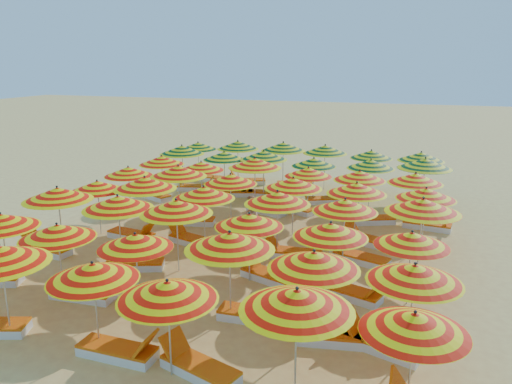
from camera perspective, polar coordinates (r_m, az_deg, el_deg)
ground at (r=17.50m, az=-0.52°, el=-5.47°), size 120.00×120.00×0.00m
umbrella_1 at (r=12.26m, az=-27.22°, el=-6.43°), size 2.20×2.20×2.24m
umbrella_2 at (r=11.06m, az=-18.15°, el=-8.68°), size 2.39×2.39×2.05m
umbrella_3 at (r=9.80m, az=-10.08°, el=-11.05°), size 2.10×2.10×2.08m
umbrella_4 at (r=9.07m, az=4.69°, el=-12.23°), size 2.26×2.26×2.22m
umbrella_5 at (r=9.15m, az=17.65°, el=-14.07°), size 2.19×2.19×2.00m
umbrella_6 at (r=15.15m, az=-27.12°, el=-2.97°), size 2.02×2.02×2.12m
umbrella_7 at (r=13.78m, az=-21.76°, el=-4.23°), size 2.42×2.42×2.07m
umbrella_8 at (r=12.69m, az=-13.63°, el=-5.49°), size 2.11×2.11×1.99m
umbrella_9 at (r=11.67m, az=-3.02°, el=-5.63°), size 2.59×2.59×2.27m
umbrella_10 at (r=10.92m, az=6.63°, el=-7.78°), size 2.60×2.60×2.15m
umbrella_11 at (r=10.83m, az=17.67°, el=-8.86°), size 2.57×2.57×2.10m
umbrella_12 at (r=16.81m, az=-21.73°, el=-0.22°), size 2.60×2.60×2.29m
umbrella_13 at (r=15.38m, az=-15.51°, el=-1.18°), size 2.72×2.72×2.24m
umbrella_14 at (r=14.54m, az=-9.11°, el=-1.71°), size 2.80×2.80×2.25m
umbrella_15 at (r=13.75m, az=-0.78°, el=-3.26°), size 2.12×2.12×2.04m
umbrella_16 at (r=13.03m, az=8.52°, el=-4.34°), size 2.16×2.16×2.08m
umbrella_17 at (r=13.06m, az=17.38°, el=-5.18°), size 2.03×2.03×1.99m
umbrella_18 at (r=18.47m, az=-17.69°, el=0.65°), size 2.34×2.34×2.01m
umbrella_19 at (r=17.43m, az=-12.59°, el=0.99°), size 2.22×2.22×2.28m
umbrella_20 at (r=16.25m, az=-6.00°, el=-0.10°), size 2.06×2.06×2.17m
umbrella_21 at (r=15.45m, az=2.47°, el=-0.69°), size 2.37×2.37×2.21m
umbrella_22 at (r=15.18m, az=10.14°, el=-1.54°), size 2.48×2.48×2.10m
umbrella_23 at (r=15.09m, az=18.54°, el=-1.50°), size 2.29×2.29×2.31m
umbrella_24 at (r=20.47m, az=-14.38°, el=2.28°), size 2.08×2.08×2.03m
umbrella_25 at (r=19.04m, az=-8.87°, el=2.36°), size 2.80×2.80×2.29m
umbrella_26 at (r=18.31m, az=-2.93°, el=1.47°), size 2.35×2.35×2.10m
umbrella_27 at (r=17.48m, az=4.28°, el=0.99°), size 2.36×2.36×2.16m
umbrella_28 at (r=17.09m, az=11.44°, el=0.39°), size 2.68×2.68×2.16m
umbrella_29 at (r=17.27m, az=18.86°, el=-0.19°), size 2.29×2.29×2.08m
umbrella_30 at (r=22.20m, az=-10.74°, el=3.58°), size 2.55×2.55×2.09m
umbrella_31 at (r=21.02m, az=-6.28°, el=2.96°), size 2.05×2.05×2.02m
umbrella_32 at (r=20.27m, az=-0.12°, el=3.33°), size 2.67×2.67×2.31m
umbrella_33 at (r=19.92m, az=6.00°, el=2.28°), size 2.43×2.43×2.01m
umbrella_34 at (r=19.26m, az=11.77°, el=1.84°), size 2.07×2.07×2.10m
umbrella_35 at (r=19.17m, az=17.76°, el=1.49°), size 2.54×2.54×2.14m
umbrella_36 at (r=23.87m, az=-8.46°, el=4.79°), size 2.81×2.81×2.24m
umbrella_37 at (r=23.02m, az=-3.67°, el=4.15°), size 2.36×2.36×2.07m
umbrella_38 at (r=22.27m, az=0.88°, el=4.22°), size 2.66×2.66×2.24m
umbrella_39 at (r=21.74m, az=6.63°, el=3.40°), size 2.08×2.08×2.05m
umbrella_40 at (r=21.43m, az=12.99°, el=3.12°), size 2.65×2.65×2.12m
umbrella_41 at (r=21.21m, az=18.77°, el=3.09°), size 2.76×2.76×2.32m
umbrella_42 at (r=25.96m, az=-6.63°, el=5.25°), size 2.51×2.51×2.04m
umbrella_43 at (r=25.04m, az=-2.09°, el=5.38°), size 2.73×2.73×2.23m
umbrella_44 at (r=24.31m, az=3.13°, el=5.20°), size 2.40×2.40×2.29m
umbrella_45 at (r=24.06m, az=7.91°, el=4.84°), size 2.76×2.76×2.22m
umbrella_46 at (r=23.85m, az=13.04°, el=4.21°), size 2.18×2.18×2.08m
umbrella_47 at (r=23.40m, az=18.35°, el=3.85°), size 2.56×2.56×2.18m
lounger_2 at (r=11.38m, az=-15.37°, el=-17.09°), size 1.74×0.61×0.69m
lounger_3 at (r=10.58m, az=-6.59°, el=-19.29°), size 1.83×1.08×0.69m
lounger_6 at (r=14.08m, az=-19.02°, el=-10.89°), size 1.76×0.68×0.69m
lounger_7 at (r=12.34m, az=-0.06°, el=-13.83°), size 1.76×0.65×0.69m
lounger_8 at (r=11.62m, az=9.38°, el=-16.00°), size 1.81×0.87×0.69m
lounger_9 at (r=11.56m, az=13.91°, el=-16.45°), size 1.83×1.08×0.69m
lounger_10 at (r=17.66m, az=-22.87°, el=-5.98°), size 1.80×0.83×0.69m
lounger_11 at (r=15.56m, az=-13.86°, el=-7.99°), size 1.83×1.15×0.69m
lounger_12 at (r=14.36m, az=1.41°, el=-9.52°), size 1.83×1.15×0.69m
lounger_13 at (r=13.61m, az=10.78°, el=-11.23°), size 1.83×1.09×0.69m
lounger_14 at (r=18.05m, az=-13.95°, el=-4.77°), size 1.80×0.83×0.69m
lounger_15 at (r=17.19m, az=-7.39°, el=-5.43°), size 1.83×1.05×0.69m
lounger_16 at (r=15.97m, az=4.22°, el=-6.96°), size 1.76×0.68×0.69m
lounger_17 at (r=15.90m, az=11.80°, el=-7.35°), size 1.83×1.10×0.69m
lounger_18 at (r=19.22m, az=-7.45°, el=-3.23°), size 1.82×0.94×0.69m
lounger_19 at (r=17.42m, az=12.74°, el=-5.41°), size 1.82×1.17×0.69m
lounger_20 at (r=23.06m, az=-11.56°, el=-0.35°), size 1.82×1.25×0.69m
lounger_21 at (r=20.40m, az=1.31°, el=-2.04°), size 1.83×1.14×0.69m
lounger_22 at (r=20.65m, az=4.39°, el=-1.87°), size 1.82×1.22×0.69m
lounger_23 at (r=19.65m, az=12.97°, el=-3.10°), size 1.82×1.22×0.69m
lounger_24 at (r=19.60m, az=19.11°, el=-3.59°), size 1.79×0.80×0.69m
lounger_25 at (r=24.17m, az=-6.82°, el=0.55°), size 1.82×0.98×0.69m
lounger_26 at (r=23.01m, az=-2.39°, el=-0.09°), size 1.83×1.13×0.69m
lounger_27 at (r=23.01m, az=-0.43°, el=-0.08°), size 1.79×0.77×0.69m
lounger_28 at (r=22.08m, az=8.05°, el=-0.87°), size 1.82×1.23×0.69m
lounger_29 at (r=26.06m, az=-5.54°, el=1.63°), size 1.76×0.66×0.69m
lounger_30 at (r=25.21m, az=-1.00°, el=1.25°), size 1.82×1.18×0.69m
lounger_31 at (r=24.75m, az=4.53°, el=0.94°), size 1.82×1.17×0.69m
beachgoer_b at (r=18.17m, az=-0.60°, el=-2.48°), size 0.61×0.73×1.33m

